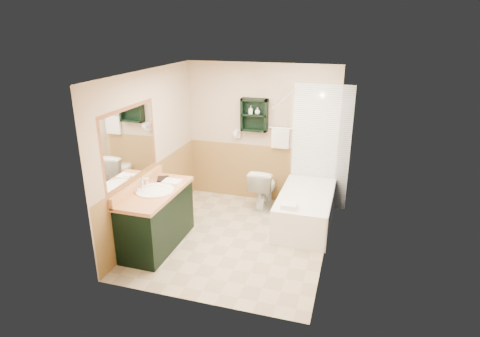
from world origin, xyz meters
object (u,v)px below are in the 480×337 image
wall_shelf (254,115)px  soap_bottle_b (258,112)px  vanity_book (157,173)px  vanity (157,218)px  bathtub (305,209)px  soap_bottle_a (251,112)px  hair_dryer (238,133)px  toilet (263,188)px

wall_shelf → soap_bottle_b: bearing=-5.0°
vanity_book → soap_bottle_b: (1.12, 1.51, 0.66)m
wall_shelf → vanity: size_ratio=0.42×
vanity → soap_bottle_b: size_ratio=11.63×
wall_shelf → bathtub: size_ratio=0.37×
bathtub → soap_bottle_a: size_ratio=11.06×
wall_shelf → soap_bottle_b: 0.08m
vanity → vanity_book: vanity_book is taller
bathtub → vanity: bearing=-147.9°
hair_dryer → bathtub: (1.33, -0.71, -0.93)m
bathtub → soap_bottle_b: (-0.97, 0.68, 1.34)m
vanity → hair_dryer: bearing=72.8°
hair_dryer → toilet: 1.04m
vanity → soap_bottle_a: soap_bottle_a is taller
wall_shelf → soap_bottle_a: size_ratio=4.06×
hair_dryer → bathtub: hair_dryer is taller
wall_shelf → toilet: wall_shelf is taller
bathtub → soap_bottle_b: 1.79m
wall_shelf → soap_bottle_b: (0.06, -0.01, 0.06)m
hair_dryer → soap_bottle_b: soap_bottle_b is taller
bathtub → toilet: 0.91m
wall_shelf → soap_bottle_b: wall_shelf is taller
hair_dryer → vanity_book: 1.73m
bathtub → vanity_book: bearing=-158.5°
toilet → soap_bottle_b: (-0.18, 0.23, 1.26)m
vanity → soap_bottle_b: bearing=63.3°
soap_bottle_b → vanity: bearing=-116.7°
wall_shelf → vanity_book: bearing=-125.0°
bathtub → soap_bottle_b: bearing=144.7°
wall_shelf → vanity: wall_shelf is taller
wall_shelf → hair_dryer: bearing=175.2°
soap_bottle_a → soap_bottle_b: bearing=0.0°
hair_dryer → bathtub: 1.77m
soap_bottle_a → wall_shelf: bearing=4.9°
wall_shelf → bathtub: 1.78m
toilet → soap_bottle_a: (-0.30, 0.23, 1.25)m
toilet → soap_bottle_a: 1.30m
wall_shelf → soap_bottle_a: wall_shelf is taller
wall_shelf → hair_dryer: size_ratio=2.29×
hair_dryer → bathtub: size_ratio=0.16×
vanity_book → wall_shelf: bearing=31.0°
hair_dryer → toilet: hair_dryer is taller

